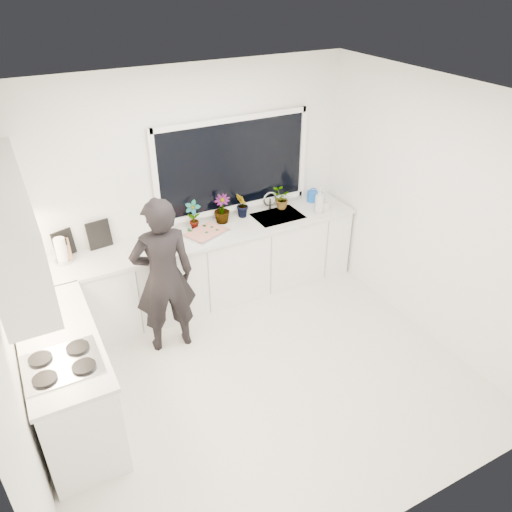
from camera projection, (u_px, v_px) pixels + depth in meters
floor at (257, 379)px, 4.97m from camera, size 4.00×3.50×0.02m
wall_back at (184, 190)px, 5.60m from camera, size 4.00×0.02×2.70m
wall_left at (2, 334)px, 3.46m from camera, size 0.02×3.50×2.70m
wall_right at (432, 214)px, 5.07m from camera, size 0.02×3.50×2.70m
ceiling at (258, 101)px, 3.56m from camera, size 4.00×3.50×0.02m
window at (233, 165)px, 5.71m from camera, size 1.80×0.02×1.00m
base_cabinets_back at (199, 271)px, 5.83m from camera, size 3.92×0.58×0.88m
base_cabinets_left at (69, 380)px, 4.33m from camera, size 0.58×1.60×0.88m
countertop_back at (197, 237)px, 5.59m from camera, size 3.94×0.62×0.04m
countertop_left at (58, 340)px, 4.09m from camera, size 0.62×1.60×0.04m
upper_cabinets at (9, 222)px, 3.82m from camera, size 0.34×2.10×0.70m
sink at (278, 219)px, 6.03m from camera, size 0.58×0.42×0.14m
faucet at (270, 201)px, 6.10m from camera, size 0.03×0.03×0.22m
stovetop at (62, 363)px, 3.80m from camera, size 0.56×0.48×0.03m
person at (164, 277)px, 4.97m from camera, size 0.67×0.48×1.72m
pizza_tray at (206, 233)px, 5.59m from camera, size 0.55×0.49×0.03m
pizza at (206, 232)px, 5.58m from camera, size 0.50×0.43×0.01m
watering_can at (312, 196)px, 6.33m from camera, size 0.16×0.16×0.13m
paper_towel_roll at (61, 251)px, 5.03m from camera, size 0.13×0.13×0.26m
knife_block at (64, 250)px, 5.08m from camera, size 0.13×0.11×0.22m
utensil_crock at (44, 302)px, 4.37m from camera, size 0.14×0.14×0.16m
picture_frame_large at (64, 243)px, 5.15m from camera, size 0.21×0.09×0.28m
picture_frame_small at (99, 234)px, 5.29m from camera, size 0.25×0.05×0.30m
herb_plants at (239, 206)px, 5.87m from camera, size 1.41×0.28×0.34m
soap_bottles at (321, 201)px, 6.02m from camera, size 0.20×0.15×0.31m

